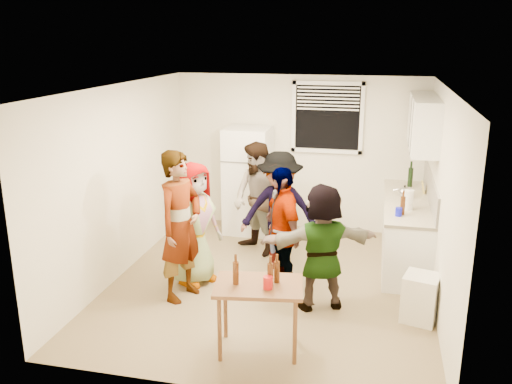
% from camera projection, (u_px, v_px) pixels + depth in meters
% --- Properties ---
extents(room, '(4.00, 4.50, 2.50)m').
position_uv_depth(room, '(270.00, 283.00, 7.00)').
color(room, '#EDE6D0').
rests_on(room, ground).
extents(window, '(1.12, 0.10, 1.06)m').
position_uv_depth(window, '(327.00, 118.00, 8.45)').
color(window, white).
rests_on(window, room).
extents(refrigerator, '(0.70, 0.70, 1.70)m').
position_uv_depth(refrigerator, '(248.00, 180.00, 8.68)').
color(refrigerator, white).
rests_on(refrigerator, ground).
extents(counter_lower, '(0.60, 2.20, 0.86)m').
position_uv_depth(counter_lower, '(405.00, 232.00, 7.59)').
color(counter_lower, white).
rests_on(counter_lower, ground).
extents(countertop, '(0.64, 2.22, 0.04)m').
position_uv_depth(countertop, '(408.00, 202.00, 7.46)').
color(countertop, beige).
rests_on(countertop, counter_lower).
extents(backsplash, '(0.03, 2.20, 0.36)m').
position_uv_depth(backsplash, '(431.00, 189.00, 7.35)').
color(backsplash, beige).
rests_on(backsplash, countertop).
extents(upper_cabinets, '(0.34, 1.60, 0.70)m').
position_uv_depth(upper_cabinets, '(423.00, 122.00, 7.32)').
color(upper_cabinets, white).
rests_on(upper_cabinets, room).
extents(kettle, '(0.28, 0.27, 0.19)m').
position_uv_depth(kettle, '(404.00, 197.00, 7.59)').
color(kettle, silver).
rests_on(kettle, countertop).
extents(paper_towel, '(0.12, 0.12, 0.26)m').
position_uv_depth(paper_towel, '(408.00, 210.00, 7.05)').
color(paper_towel, white).
rests_on(paper_towel, countertop).
extents(wine_bottle, '(0.07, 0.07, 0.29)m').
position_uv_depth(wine_bottle, '(410.00, 187.00, 8.13)').
color(wine_bottle, black).
rests_on(wine_bottle, countertop).
extents(beer_bottle_counter, '(0.06, 0.06, 0.23)m').
position_uv_depth(beer_bottle_counter, '(402.00, 214.00, 6.86)').
color(beer_bottle_counter, '#47230C').
rests_on(beer_bottle_counter, countertop).
extents(blue_cup, '(0.08, 0.08, 0.11)m').
position_uv_depth(blue_cup, '(398.00, 216.00, 6.80)').
color(blue_cup, '#1114D5').
rests_on(blue_cup, countertop).
extents(picture_frame, '(0.02, 0.19, 0.16)m').
position_uv_depth(picture_frame, '(423.00, 187.00, 7.80)').
color(picture_frame, '#E5C957').
rests_on(picture_frame, countertop).
extents(trash_bin, '(0.45, 0.45, 0.54)m').
position_uv_depth(trash_bin, '(420.00, 299.00, 6.04)').
color(trash_bin, silver).
rests_on(trash_bin, ground).
extents(serving_table, '(0.94, 0.70, 0.73)m').
position_uv_depth(serving_table, '(259.00, 349.00, 5.52)').
color(serving_table, brown).
rests_on(serving_table, ground).
extents(beer_bottle_table, '(0.06, 0.06, 0.22)m').
position_uv_depth(beer_bottle_table, '(277.00, 282.00, 5.37)').
color(beer_bottle_table, '#47230C').
rests_on(beer_bottle_table, serving_table).
extents(red_cup, '(0.09, 0.09, 0.13)m').
position_uv_depth(red_cup, '(268.00, 289.00, 5.23)').
color(red_cup, '#B51613').
rests_on(red_cup, serving_table).
extents(guest_grey, '(1.77, 1.46, 0.51)m').
position_uv_depth(guest_grey, '(196.00, 281.00, 7.06)').
color(guest_grey, gray).
rests_on(guest_grey, ground).
extents(guest_stripe, '(1.94, 1.24, 0.44)m').
position_uv_depth(guest_stripe, '(183.00, 296.00, 6.66)').
color(guest_stripe, '#141933').
rests_on(guest_stripe, ground).
extents(guest_back_left, '(1.65, 1.78, 0.62)m').
position_uv_depth(guest_back_left, '(257.00, 252.00, 8.00)').
color(guest_back_left, brown).
rests_on(guest_back_left, ground).
extents(guest_back_right, '(1.25, 1.75, 0.60)m').
position_uv_depth(guest_back_right, '(279.00, 267.00, 7.49)').
color(guest_back_right, '#3C3C40').
rests_on(guest_back_right, ground).
extents(guest_black, '(1.84, 1.62, 0.39)m').
position_uv_depth(guest_black, '(281.00, 289.00, 6.84)').
color(guest_black, black).
rests_on(guest_black, ground).
extents(guest_orange, '(1.86, 1.92, 0.44)m').
position_uv_depth(guest_orange, '(320.00, 306.00, 6.41)').
color(guest_orange, '#C56B4E').
rests_on(guest_orange, ground).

